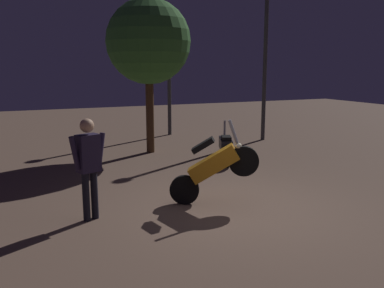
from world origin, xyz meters
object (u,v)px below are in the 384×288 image
(streetlamp_near, at_px, (169,53))
(streetlamp_far, at_px, (266,38))
(person_rider_beside, at_px, (89,160))
(motorcycle_black_parked_left, at_px, (225,147))
(motorcycle_orange_foreground, at_px, (213,167))

(streetlamp_near, distance_m, streetlamp_far, 3.60)
(person_rider_beside, relative_size, streetlamp_near, 0.36)
(motorcycle_black_parked_left, xyz_separation_m, person_rider_beside, (-4.12, -2.81, 0.60))
(motorcycle_black_parked_left, height_order, streetlamp_near, streetlamp_near)
(motorcycle_black_parked_left, bearing_deg, motorcycle_orange_foreground, 171.32)
(motorcycle_black_parked_left, relative_size, streetlamp_near, 0.32)
(streetlamp_far, bearing_deg, streetlamp_near, 137.89)
(streetlamp_far, bearing_deg, person_rider_beside, -142.53)
(person_rider_beside, bearing_deg, motorcycle_orange_foreground, 64.92)
(person_rider_beside, bearing_deg, streetlamp_near, 130.12)
(motorcycle_orange_foreground, height_order, streetlamp_near, streetlamp_near)
(motorcycle_orange_foreground, relative_size, motorcycle_black_parked_left, 1.04)
(motorcycle_black_parked_left, bearing_deg, streetlamp_near, 20.42)
(motorcycle_orange_foreground, distance_m, streetlamp_near, 8.58)
(motorcycle_orange_foreground, xyz_separation_m, streetlamp_far, (4.80, 5.58, 2.79))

